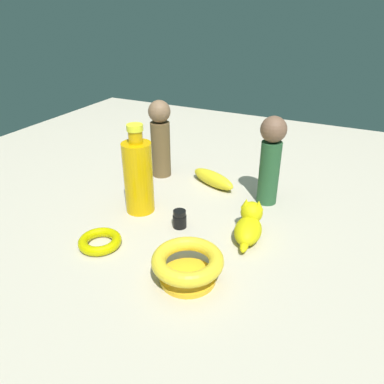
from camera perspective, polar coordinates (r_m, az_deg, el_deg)
The scene contains 9 objects.
ground at distance 0.96m, azimuth 0.00°, elevation -4.43°, with size 2.00×2.00×0.00m, color #BCB29E.
bangle at distance 0.89m, azimuth -13.98°, elevation -7.38°, with size 0.10×0.10×0.02m, color #B9B104.
nail_polish_jar at distance 0.92m, azimuth -1.92°, elevation -4.16°, with size 0.03×0.03×0.05m.
person_figure_adult at distance 1.16m, azimuth -4.89°, elevation 8.39°, with size 0.08×0.08×0.24m.
bowl at distance 0.75m, azimuth -0.68°, elevation -10.95°, with size 0.14×0.14×0.06m.
person_figure_child at distance 1.01m, azimuth 12.01°, elevation 5.28°, with size 0.07×0.07×0.25m.
cat_figurine at distance 0.89m, azimuth 8.78°, elevation -4.95°, with size 0.08×0.14×0.08m.
banana at distance 1.13m, azimuth 3.27°, elevation 2.04°, with size 0.16×0.04×0.04m, color yellow.
bottle_tall at distance 0.97m, azimuth -8.26°, elevation 2.53°, with size 0.08×0.08×0.24m.
Camera 1 is at (0.35, -0.73, 0.51)m, focal length 34.68 mm.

